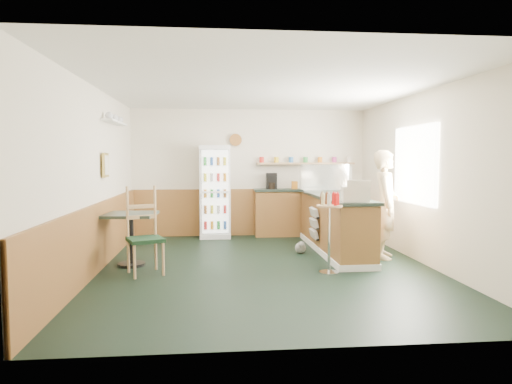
{
  "coord_description": "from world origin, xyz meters",
  "views": [
    {
      "loc": [
        -0.79,
        -6.79,
        1.64
      ],
      "look_at": [
        -0.09,
        0.6,
        1.11
      ],
      "focal_mm": 32.0,
      "sensor_mm": 36.0,
      "label": 1
    }
  ],
  "objects": [
    {
      "name": "newspaper_rack",
      "position": [
        0.99,
        1.09,
        0.5
      ],
      "size": [
        0.09,
        0.47,
        0.55
      ],
      "color": "black",
      "rests_on": "ground"
    },
    {
      "name": "shopkeeper",
      "position": [
        2.05,
        0.46,
        0.89
      ],
      "size": [
        0.6,
        0.71,
        1.79
      ],
      "primitive_type": "imported",
      "rotation": [
        0.0,
        0.0,
        1.23
      ],
      "color": "tan",
      "rests_on": "ground"
    },
    {
      "name": "service_counter",
      "position": [
        1.35,
        1.07,
        0.46
      ],
      "size": [
        0.68,
        3.01,
        1.01
      ],
      "color": "olive",
      "rests_on": "ground"
    },
    {
      "name": "condiment_stand",
      "position": [
        0.87,
        -0.43,
        0.76
      ],
      "size": [
        0.37,
        0.37,
        1.15
      ],
      "rotation": [
        0.0,
        0.0,
        -0.11
      ],
      "color": "silver",
      "rests_on": "ground"
    },
    {
      "name": "display_case",
      "position": [
        1.35,
        1.75,
        1.27
      ],
      "size": [
        0.92,
        0.48,
        0.52
      ],
      "color": "silver",
      "rests_on": "service_counter"
    },
    {
      "name": "cafe_chair",
      "position": [
        -1.75,
        -0.15,
        0.65
      ],
      "size": [
        0.61,
        0.61,
        1.26
      ],
      "rotation": [
        0.0,
        0.0,
        0.38
      ],
      "color": "black",
      "rests_on": "ground"
    },
    {
      "name": "dog_doorstop",
      "position": [
        0.73,
        0.95,
        0.11
      ],
      "size": [
        0.19,
        0.24,
        0.23
      ],
      "rotation": [
        0.0,
        0.0,
        0.4
      ],
      "color": "gray",
      "rests_on": "ground"
    },
    {
      "name": "drinks_fridge",
      "position": [
        -0.74,
        2.74,
        0.96
      ],
      "size": [
        0.64,
        0.54,
        1.93
      ],
      "color": "white",
      "rests_on": "ground"
    },
    {
      "name": "room_envelope",
      "position": [
        -0.23,
        0.73,
        1.52
      ],
      "size": [
        5.04,
        6.02,
        2.72
      ],
      "color": "beige",
      "rests_on": "ground"
    },
    {
      "name": "cash_register",
      "position": [
        1.35,
        -0.11,
        1.12
      ],
      "size": [
        0.46,
        0.47,
        0.22
      ],
      "primitive_type": "cube",
      "rotation": [
        0.0,
        0.0,
        -0.18
      ],
      "color": "beige",
      "rests_on": "service_counter"
    },
    {
      "name": "back_counter",
      "position": [
        1.19,
        2.8,
        0.55
      ],
      "size": [
        2.24,
        0.42,
        1.69
      ],
      "color": "olive",
      "rests_on": "ground"
    },
    {
      "name": "ground",
      "position": [
        0.0,
        0.0,
        0.0
      ],
      "size": [
        6.0,
        6.0,
        0.0
      ],
      "primitive_type": "plane",
      "color": "black",
      "rests_on": "ground"
    },
    {
      "name": "cafe_table",
      "position": [
        -2.05,
        0.3,
        0.57
      ],
      "size": [
        0.8,
        0.8,
        0.81
      ],
      "rotation": [
        0.0,
        0.0,
        -0.08
      ],
      "color": "black",
      "rests_on": "ground"
    }
  ]
}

